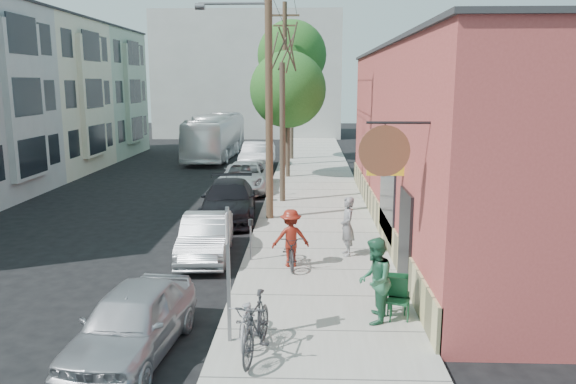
{
  "coord_description": "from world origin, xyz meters",
  "views": [
    {
      "loc": [
        3.92,
        -15.16,
        5.34
      ],
      "look_at": [
        3.22,
        4.42,
        1.5
      ],
      "focal_mm": 35.0,
      "sensor_mm": 36.0,
      "label": 1
    }
  ],
  "objects_px": {
    "tree_leafy_mid": "(288,90)",
    "car_1": "(206,237)",
    "patron_green": "(375,280)",
    "bus": "(216,136)",
    "parking_meter_near": "(251,233)",
    "tree_leafy_far": "(292,55)",
    "utility_pole_near": "(267,80)",
    "patio_chair_b": "(398,300)",
    "parked_bike_a": "(256,326)",
    "sign_post": "(228,262)",
    "car_2": "(229,200)",
    "patron_grey": "(347,226)",
    "car_3": "(245,177)",
    "parked_bike_b": "(247,319)",
    "car_4": "(257,155)",
    "cyclist": "(291,238)",
    "parking_meter_far": "(272,178)",
    "patio_chair_a": "(399,295)",
    "tree_bare": "(282,133)",
    "car_0": "(132,322)"
  },
  "relations": [
    {
      "from": "sign_post",
      "to": "tree_leafy_far",
      "type": "height_order",
      "value": "tree_leafy_far"
    },
    {
      "from": "parking_meter_near",
      "to": "tree_leafy_far",
      "type": "xyz_separation_m",
      "value": [
        0.55,
        22.65,
        6.14
      ]
    },
    {
      "from": "sign_post",
      "to": "patron_green",
      "type": "xyz_separation_m",
      "value": [
        3.05,
        1.05,
        -0.73
      ]
    },
    {
      "from": "utility_pole_near",
      "to": "patio_chair_a",
      "type": "distance_m",
      "value": 10.89
    },
    {
      "from": "cyclist",
      "to": "car_1",
      "type": "relative_size",
      "value": 0.41
    },
    {
      "from": "parked_bike_a",
      "to": "patio_chair_b",
      "type": "bearing_deg",
      "value": 39.65
    },
    {
      "from": "sign_post",
      "to": "patron_grey",
      "type": "distance_m",
      "value": 6.56
    },
    {
      "from": "car_2",
      "to": "patron_grey",
      "type": "bearing_deg",
      "value": -54.38
    },
    {
      "from": "parking_meter_far",
      "to": "patio_chair_b",
      "type": "distance_m",
      "value": 14.24
    },
    {
      "from": "sign_post",
      "to": "tree_leafy_mid",
      "type": "height_order",
      "value": "tree_leafy_mid"
    },
    {
      "from": "car_1",
      "to": "tree_leafy_mid",
      "type": "bearing_deg",
      "value": 78.21
    },
    {
      "from": "tree_leafy_far",
      "to": "parked_bike_b",
      "type": "height_order",
      "value": "tree_leafy_far"
    },
    {
      "from": "parked_bike_b",
      "to": "parking_meter_near",
      "type": "bearing_deg",
      "value": 94.04
    },
    {
      "from": "parking_meter_near",
      "to": "bus",
      "type": "height_order",
      "value": "bus"
    },
    {
      "from": "patio_chair_a",
      "to": "cyclist",
      "type": "relative_size",
      "value": 0.53
    },
    {
      "from": "parking_meter_far",
      "to": "car_0",
      "type": "bearing_deg",
      "value": -96.58
    },
    {
      "from": "tree_leafy_far",
      "to": "patio_chair_a",
      "type": "xyz_separation_m",
      "value": [
        3.22,
        -26.43,
        -6.53
      ]
    },
    {
      "from": "patio_chair_b",
      "to": "patron_grey",
      "type": "xyz_separation_m",
      "value": [
        -0.82,
        4.69,
        0.46
      ]
    },
    {
      "from": "parked_bike_a",
      "to": "car_4",
      "type": "relative_size",
      "value": 0.39
    },
    {
      "from": "car_2",
      "to": "sign_post",
      "type": "bearing_deg",
      "value": -86.64
    },
    {
      "from": "parked_bike_b",
      "to": "car_1",
      "type": "distance_m",
      "value": 6.17
    },
    {
      "from": "utility_pole_near",
      "to": "patio_chair_b",
      "type": "xyz_separation_m",
      "value": [
        3.55,
        -9.39,
        -4.82
      ]
    },
    {
      "from": "sign_post",
      "to": "bus",
      "type": "bearing_deg",
      "value": 99.78
    },
    {
      "from": "patron_green",
      "to": "tree_leafy_far",
      "type": "bearing_deg",
      "value": -161.89
    },
    {
      "from": "car_0",
      "to": "car_3",
      "type": "bearing_deg",
      "value": 94.55
    },
    {
      "from": "patron_green",
      "to": "bus",
      "type": "xyz_separation_m",
      "value": [
        -8.08,
        28.18,
        0.46
      ]
    },
    {
      "from": "parking_meter_near",
      "to": "utility_pole_near",
      "type": "relative_size",
      "value": 0.12
    },
    {
      "from": "tree_bare",
      "to": "car_2",
      "type": "distance_m",
      "value": 4.23
    },
    {
      "from": "parked_bike_a",
      "to": "sign_post",
      "type": "bearing_deg",
      "value": 144.61
    },
    {
      "from": "tree_leafy_mid",
      "to": "car_1",
      "type": "bearing_deg",
      "value": -97.84
    },
    {
      "from": "sign_post",
      "to": "car_4",
      "type": "bearing_deg",
      "value": 93.79
    },
    {
      "from": "tree_leafy_far",
      "to": "car_1",
      "type": "bearing_deg",
      "value": -95.18
    },
    {
      "from": "tree_leafy_far",
      "to": "car_2",
      "type": "height_order",
      "value": "tree_leafy_far"
    },
    {
      "from": "car_4",
      "to": "car_0",
      "type": "bearing_deg",
      "value": -88.32
    },
    {
      "from": "tree_leafy_mid",
      "to": "patron_green",
      "type": "relative_size",
      "value": 3.63
    },
    {
      "from": "patron_grey",
      "to": "parked_bike_b",
      "type": "distance_m",
      "value": 6.36
    },
    {
      "from": "cyclist",
      "to": "parked_bike_a",
      "type": "distance_m",
      "value": 5.42
    },
    {
      "from": "tree_leafy_mid",
      "to": "car_2",
      "type": "bearing_deg",
      "value": -101.98
    },
    {
      "from": "parked_bike_a",
      "to": "parked_bike_b",
      "type": "height_order",
      "value": "parked_bike_a"
    },
    {
      "from": "tree_bare",
      "to": "parked_bike_b",
      "type": "relative_size",
      "value": 3.54
    },
    {
      "from": "patron_green",
      "to": "car_3",
      "type": "distance_m",
      "value": 16.42
    },
    {
      "from": "tree_leafy_far",
      "to": "patio_chair_a",
      "type": "height_order",
      "value": "tree_leafy_far"
    },
    {
      "from": "cyclist",
      "to": "car_4",
      "type": "xyz_separation_m",
      "value": [
        -2.7,
        19.48,
        -0.15
      ]
    },
    {
      "from": "tree_bare",
      "to": "car_0",
      "type": "height_order",
      "value": "tree_bare"
    },
    {
      "from": "patio_chair_b",
      "to": "car_1",
      "type": "relative_size",
      "value": 0.22
    },
    {
      "from": "utility_pole_near",
      "to": "bus",
      "type": "relative_size",
      "value": 0.9
    },
    {
      "from": "parking_meter_near",
      "to": "car_4",
      "type": "relative_size",
      "value": 0.25
    },
    {
      "from": "patio_chair_b",
      "to": "parked_bike_b",
      "type": "relative_size",
      "value": 0.52
    },
    {
      "from": "tree_bare",
      "to": "car_0",
      "type": "distance_m",
      "value": 14.63
    },
    {
      "from": "tree_leafy_far",
      "to": "patron_green",
      "type": "distance_m",
      "value": 27.69
    }
  ]
}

